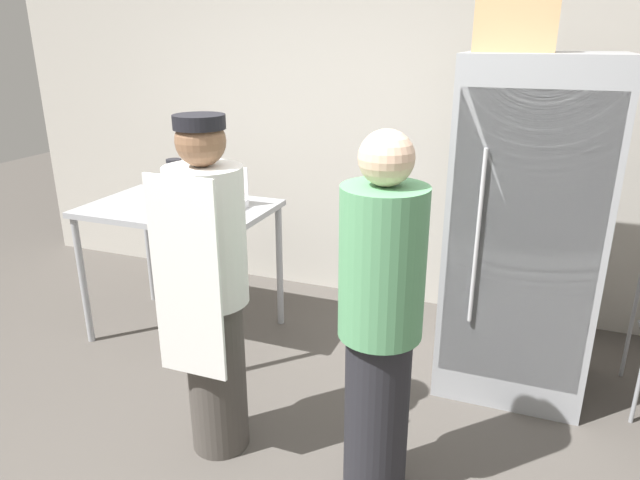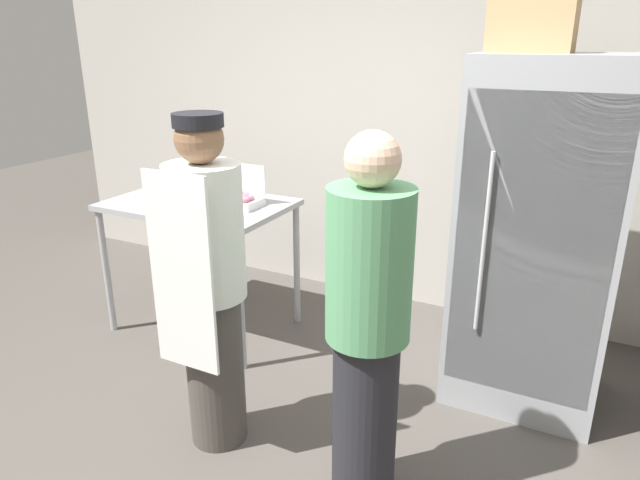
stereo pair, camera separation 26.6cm
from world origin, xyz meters
name	(u,v)px [view 2 (the right image)]	position (x,y,z in m)	size (l,w,h in m)	color
back_wall	(424,100)	(0.00, 2.36, 1.49)	(6.40, 0.12, 2.98)	#B7B2A8
refrigerator	(538,239)	(0.93, 1.45, 0.91)	(0.77, 0.69, 1.83)	#9EA0A5
prep_counter	(199,216)	(-1.13, 1.27, 0.80)	(1.15, 0.76, 0.89)	#9EA0A5
donut_box	(238,198)	(-0.85, 1.32, 0.94)	(0.28, 0.21, 0.25)	white
blender_pitcher	(196,182)	(-1.15, 1.28, 1.02)	(0.12, 0.12, 0.30)	#99999E
cardboard_storage_box	(533,22)	(0.78, 1.46, 1.96)	(0.38, 0.31, 0.28)	tan
person_baker	(209,284)	(-0.35, 0.35, 0.84)	(0.34, 0.36, 1.60)	#47423D
person_customer	(367,327)	(0.44, 0.34, 0.81)	(0.34, 0.34, 1.59)	#232328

